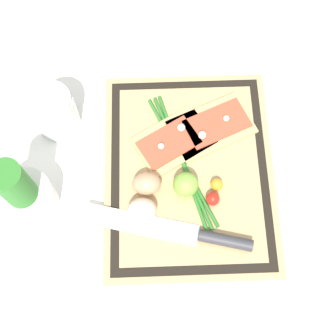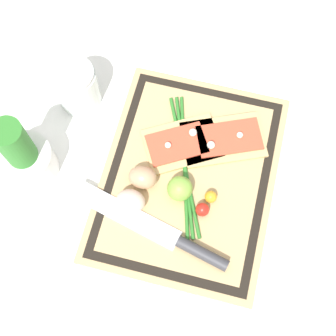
{
  "view_description": "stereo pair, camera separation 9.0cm",
  "coord_description": "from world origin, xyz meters",
  "px_view_note": "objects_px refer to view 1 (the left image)",
  "views": [
    {
      "loc": [
        -0.32,
        0.05,
        0.87
      ],
      "look_at": [
        0.0,
        0.04,
        0.03
      ],
      "focal_mm": 50.0,
      "sensor_mm": 36.0,
      "label": 1
    },
    {
      "loc": [
        -0.31,
        -0.04,
        0.87
      ],
      "look_at": [
        0.0,
        0.04,
        0.03
      ],
      "focal_mm": 50.0,
      "sensor_mm": 36.0,
      "label": 2
    }
  ],
  "objects_px": {
    "egg_pink": "(142,210)",
    "cherry_tomato_red": "(213,199)",
    "sauce_jar": "(56,113)",
    "cherry_tomato_yellow": "(217,184)",
    "herb_pot": "(24,195)",
    "knife": "(195,235)",
    "pizza_slice_far": "(173,141)",
    "pizza_slice_near": "(213,126)",
    "egg_brown": "(147,184)",
    "lime": "(186,185)"
  },
  "relations": [
    {
      "from": "egg_pink",
      "to": "cherry_tomato_red",
      "type": "xyz_separation_m",
      "value": [
        0.02,
        -0.13,
        -0.01
      ]
    },
    {
      "from": "cherry_tomato_red",
      "to": "sauce_jar",
      "type": "distance_m",
      "value": 0.35
    },
    {
      "from": "cherry_tomato_yellow",
      "to": "herb_pot",
      "type": "relative_size",
      "value": 0.13
    },
    {
      "from": "knife",
      "to": "herb_pot",
      "type": "relative_size",
      "value": 1.78
    },
    {
      "from": "pizza_slice_far",
      "to": "knife",
      "type": "height_order",
      "value": "pizza_slice_far"
    },
    {
      "from": "cherry_tomato_red",
      "to": "herb_pot",
      "type": "xyz_separation_m",
      "value": [
        0.01,
        0.35,
        0.03
      ]
    },
    {
      "from": "pizza_slice_near",
      "to": "cherry_tomato_yellow",
      "type": "distance_m",
      "value": 0.13
    },
    {
      "from": "egg_brown",
      "to": "lime",
      "type": "distance_m",
      "value": 0.07
    },
    {
      "from": "pizza_slice_far",
      "to": "cherry_tomato_red",
      "type": "height_order",
      "value": "cherry_tomato_red"
    },
    {
      "from": "egg_brown",
      "to": "cherry_tomato_yellow",
      "type": "height_order",
      "value": "egg_brown"
    },
    {
      "from": "cherry_tomato_red",
      "to": "knife",
      "type": "bearing_deg",
      "value": 151.45
    },
    {
      "from": "knife",
      "to": "egg_brown",
      "type": "relative_size",
      "value": 5.76
    },
    {
      "from": "cherry_tomato_yellow",
      "to": "sauce_jar",
      "type": "distance_m",
      "value": 0.35
    },
    {
      "from": "pizza_slice_far",
      "to": "egg_pink",
      "type": "height_order",
      "value": "egg_pink"
    },
    {
      "from": "pizza_slice_near",
      "to": "egg_brown",
      "type": "height_order",
      "value": "egg_brown"
    },
    {
      "from": "lime",
      "to": "cherry_tomato_red",
      "type": "bearing_deg",
      "value": -117.72
    },
    {
      "from": "egg_brown",
      "to": "cherry_tomato_yellow",
      "type": "xyz_separation_m",
      "value": [
        -0.0,
        -0.13,
        -0.01
      ]
    },
    {
      "from": "cherry_tomato_red",
      "to": "cherry_tomato_yellow",
      "type": "relative_size",
      "value": 1.11
    },
    {
      "from": "cherry_tomato_red",
      "to": "pizza_slice_far",
      "type": "bearing_deg",
      "value": 29.58
    },
    {
      "from": "knife",
      "to": "cherry_tomato_red",
      "type": "relative_size",
      "value": 12.05
    },
    {
      "from": "pizza_slice_near",
      "to": "pizza_slice_far",
      "type": "relative_size",
      "value": 1.06
    },
    {
      "from": "pizza_slice_near",
      "to": "herb_pot",
      "type": "bearing_deg",
      "value": 112.38
    },
    {
      "from": "pizza_slice_near",
      "to": "pizza_slice_far",
      "type": "xyz_separation_m",
      "value": [
        -0.03,
        0.08,
        0.0
      ]
    },
    {
      "from": "pizza_slice_far",
      "to": "cherry_tomato_yellow",
      "type": "distance_m",
      "value": 0.13
    },
    {
      "from": "pizza_slice_near",
      "to": "egg_pink",
      "type": "relative_size",
      "value": 3.42
    },
    {
      "from": "knife",
      "to": "lime",
      "type": "xyz_separation_m",
      "value": [
        0.09,
        0.01,
        0.02
      ]
    },
    {
      "from": "knife",
      "to": "egg_pink",
      "type": "distance_m",
      "value": 0.11
    },
    {
      "from": "lime",
      "to": "sauce_jar",
      "type": "distance_m",
      "value": 0.3
    },
    {
      "from": "pizza_slice_near",
      "to": "sauce_jar",
      "type": "bearing_deg",
      "value": 84.92
    },
    {
      "from": "pizza_slice_far",
      "to": "knife",
      "type": "relative_size",
      "value": 0.56
    },
    {
      "from": "pizza_slice_near",
      "to": "egg_pink",
      "type": "bearing_deg",
      "value": 140.36
    },
    {
      "from": "herb_pot",
      "to": "knife",
      "type": "bearing_deg",
      "value": -103.54
    },
    {
      "from": "cherry_tomato_yellow",
      "to": "herb_pot",
      "type": "xyz_separation_m",
      "value": [
        -0.02,
        0.35,
        0.03
      ]
    },
    {
      "from": "egg_brown",
      "to": "pizza_slice_near",
      "type": "bearing_deg",
      "value": -47.47
    },
    {
      "from": "lime",
      "to": "pizza_slice_near",
      "type": "bearing_deg",
      "value": -25.4
    },
    {
      "from": "herb_pot",
      "to": "egg_pink",
      "type": "bearing_deg",
      "value": -97.27
    },
    {
      "from": "lime",
      "to": "cherry_tomato_red",
      "type": "relative_size",
      "value": 1.84
    },
    {
      "from": "pizza_slice_far",
      "to": "sauce_jar",
      "type": "bearing_deg",
      "value": 75.91
    },
    {
      "from": "egg_brown",
      "to": "lime",
      "type": "height_order",
      "value": "lime"
    },
    {
      "from": "sauce_jar",
      "to": "herb_pot",
      "type": "bearing_deg",
      "value": 165.93
    },
    {
      "from": "egg_brown",
      "to": "herb_pot",
      "type": "bearing_deg",
      "value": 96.02
    },
    {
      "from": "egg_pink",
      "to": "cherry_tomato_yellow",
      "type": "xyz_separation_m",
      "value": [
        0.05,
        -0.14,
        -0.01
      ]
    },
    {
      "from": "pizza_slice_near",
      "to": "herb_pot",
      "type": "xyz_separation_m",
      "value": [
        -0.15,
        0.36,
        0.04
      ]
    },
    {
      "from": "pizza_slice_far",
      "to": "cherry_tomato_yellow",
      "type": "height_order",
      "value": "same"
    },
    {
      "from": "cherry_tomato_red",
      "to": "lime",
      "type": "bearing_deg",
      "value": 62.28
    },
    {
      "from": "herb_pot",
      "to": "sauce_jar",
      "type": "xyz_separation_m",
      "value": [
        0.17,
        -0.04,
        -0.02
      ]
    },
    {
      "from": "cherry_tomato_yellow",
      "to": "egg_pink",
      "type": "bearing_deg",
      "value": 108.44
    },
    {
      "from": "sauce_jar",
      "to": "knife",
      "type": "bearing_deg",
      "value": -133.16
    },
    {
      "from": "knife",
      "to": "pizza_slice_far",
      "type": "bearing_deg",
      "value": 10.33
    },
    {
      "from": "pizza_slice_far",
      "to": "lime",
      "type": "distance_m",
      "value": 0.1
    }
  ]
}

